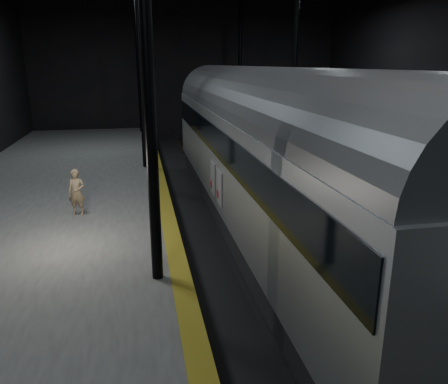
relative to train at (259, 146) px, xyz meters
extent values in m
plane|color=black|center=(0.00, -0.77, -3.20)|extent=(44.00, 44.00, 0.00)
cube|color=#4E4E4C|center=(-7.50, -0.77, -2.70)|extent=(9.00, 43.80, 1.00)
cube|color=olive|center=(-3.25, -0.77, -2.20)|extent=(0.50, 43.80, 0.01)
cube|color=#3F3328|center=(-0.72, -0.77, -3.03)|extent=(0.08, 43.00, 0.14)
cube|color=#3F3328|center=(0.72, -0.77, -3.03)|extent=(0.08, 43.00, 0.14)
cube|color=black|center=(0.00, -0.77, -3.14)|extent=(2.40, 42.00, 0.12)
cylinder|color=black|center=(-3.80, -4.77, 2.80)|extent=(0.26, 0.26, 10.00)
cylinder|color=black|center=(-3.80, 7.23, 2.80)|extent=(0.26, 0.26, 10.00)
cylinder|color=black|center=(3.80, 7.23, 2.80)|extent=(0.26, 0.26, 10.00)
cylinder|color=black|center=(-3.80, 19.23, 2.80)|extent=(0.26, 0.26, 10.00)
cylinder|color=black|center=(3.80, 19.23, 2.80)|extent=(0.26, 0.26, 10.00)
cube|color=#ABAEB3|center=(0.00, 0.00, -0.46)|extent=(3.11, 21.46, 3.22)
cube|color=black|center=(0.00, 0.00, -2.48)|extent=(2.84, 21.04, 0.91)
cube|color=black|center=(0.00, 0.00, 0.29)|extent=(3.18, 21.14, 0.97)
cylinder|color=slate|center=(0.00, 0.00, 1.15)|extent=(3.05, 21.25, 3.05)
cube|color=black|center=(0.00, -7.51, -2.88)|extent=(1.93, 2.36, 0.38)
cube|color=black|center=(0.00, 7.51, -2.88)|extent=(1.93, 2.36, 0.38)
cube|color=silver|center=(-1.59, -1.07, -1.11)|extent=(0.04, 0.80, 1.13)
cube|color=silver|center=(-1.59, 0.21, -1.11)|extent=(0.04, 0.80, 1.13)
cylinder|color=#AB1524|center=(-1.61, -0.88, -1.38)|extent=(0.03, 0.28, 0.28)
cylinder|color=#AB1524|center=(-1.61, 0.41, -1.38)|extent=(0.03, 0.28, 0.28)
imported|color=tan|center=(-6.23, 0.37, -1.41)|extent=(0.65, 0.51, 1.58)
camera|label=1|loc=(-4.07, -14.44, 2.77)|focal=35.00mm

